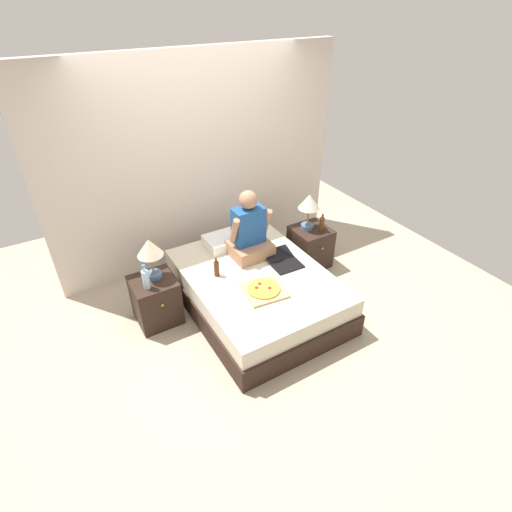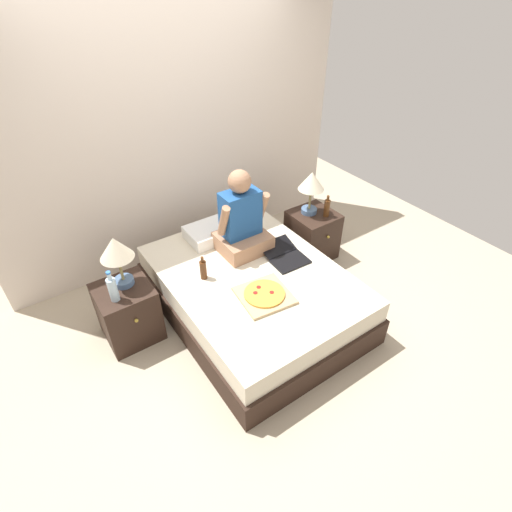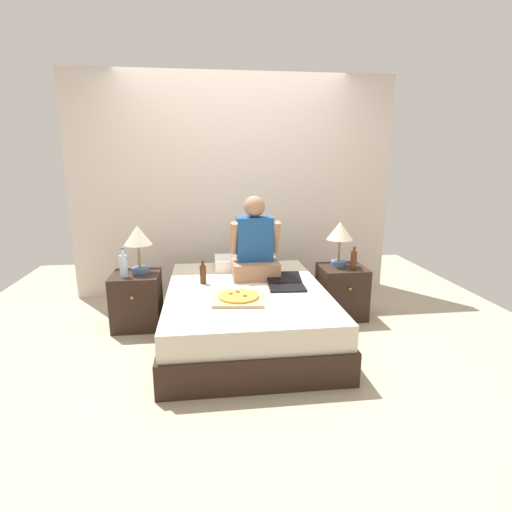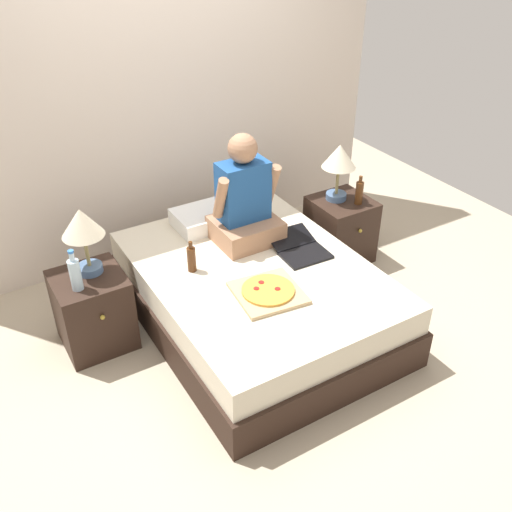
{
  "view_description": "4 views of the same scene",
  "coord_description": "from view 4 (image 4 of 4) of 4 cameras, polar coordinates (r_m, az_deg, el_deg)",
  "views": [
    {
      "loc": [
        -1.75,
        -2.94,
        3.0
      ],
      "look_at": [
        -0.01,
        -0.02,
        0.7
      ],
      "focal_mm": 28.0,
      "sensor_mm": 36.0,
      "label": 1
    },
    {
      "loc": [
        -1.48,
        -2.19,
        2.66
      ],
      "look_at": [
        -0.04,
        -0.11,
        0.72
      ],
      "focal_mm": 28.0,
      "sensor_mm": 36.0,
      "label": 2
    },
    {
      "loc": [
        -0.33,
        -3.36,
        1.58
      ],
      "look_at": [
        0.07,
        -0.16,
        0.79
      ],
      "focal_mm": 28.0,
      "sensor_mm": 36.0,
      "label": 3
    },
    {
      "loc": [
        -1.61,
        -2.68,
        2.57
      ],
      "look_at": [
        -0.07,
        -0.13,
        0.64
      ],
      "focal_mm": 40.0,
      "sensor_mm": 36.0,
      "label": 4
    }
  ],
  "objects": [
    {
      "name": "ground_plane",
      "position": [
        4.05,
        -0.04,
        -6.5
      ],
      "size": [
        5.67,
        5.67,
        0.0
      ],
      "primitive_type": "plane",
      "color": "tan"
    },
    {
      "name": "wall_back",
      "position": [
        4.5,
        -8.99,
        15.47
      ],
      "size": [
        3.67,
        0.12,
        2.5
      ],
      "primitive_type": "cube",
      "color": "beige",
      "rests_on": "ground"
    },
    {
      "name": "bed",
      "position": [
        3.91,
        -0.04,
        -3.94
      ],
      "size": [
        1.42,
        1.9,
        0.46
      ],
      "color": "black",
      "rests_on": "ground"
    },
    {
      "name": "nightstand_left",
      "position": [
        3.87,
        -15.96,
        -5.24
      ],
      "size": [
        0.44,
        0.47,
        0.52
      ],
      "color": "black",
      "rests_on": "ground"
    },
    {
      "name": "lamp_on_left_nightstand",
      "position": [
        3.6,
        -16.99,
        2.76
      ],
      "size": [
        0.26,
        0.26,
        0.45
      ],
      "color": "#4C6B93",
      "rests_on": "nightstand_left"
    },
    {
      "name": "water_bottle",
      "position": [
        3.57,
        -17.63,
        -1.7
      ],
      "size": [
        0.07,
        0.07,
        0.28
      ],
      "color": "silver",
      "rests_on": "nightstand_left"
    },
    {
      "name": "nightstand_right",
      "position": [
        4.64,
        8.41,
        2.65
      ],
      "size": [
        0.44,
        0.47,
        0.52
      ],
      "color": "black",
      "rests_on": "ground"
    },
    {
      "name": "lamp_on_right_nightstand",
      "position": [
        4.39,
        8.31,
        9.46
      ],
      "size": [
        0.26,
        0.26,
        0.45
      ],
      "color": "#4C6B93",
      "rests_on": "nightstand_right"
    },
    {
      "name": "beer_bottle",
      "position": [
        4.45,
        10.29,
        6.28
      ],
      "size": [
        0.06,
        0.06,
        0.23
      ],
      "color": "#512D14",
      "rests_on": "nightstand_right"
    },
    {
      "name": "pillow",
      "position": [
        4.25,
        -4.65,
        3.94
      ],
      "size": [
        0.52,
        0.34,
        0.12
      ],
      "primitive_type": "cube",
      "color": "white",
      "rests_on": "bed"
    },
    {
      "name": "person_seated",
      "position": [
        3.94,
        -1.17,
        5.35
      ],
      "size": [
        0.47,
        0.4,
        0.78
      ],
      "color": "#A37556",
      "rests_on": "bed"
    },
    {
      "name": "laptop",
      "position": [
        3.93,
        4.48,
        0.66
      ],
      "size": [
        0.34,
        0.43,
        0.07
      ],
      "color": "black",
      "rests_on": "bed"
    },
    {
      "name": "pizza_box",
      "position": [
        3.52,
        1.21,
        -3.61
      ],
      "size": [
        0.44,
        0.44,
        0.04
      ],
      "color": "tan",
      "rests_on": "bed"
    },
    {
      "name": "beer_bottle_on_bed",
      "position": [
        3.71,
        -6.47,
        -0.27
      ],
      "size": [
        0.06,
        0.06,
        0.22
      ],
      "color": "#4C2811",
      "rests_on": "bed"
    }
  ]
}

